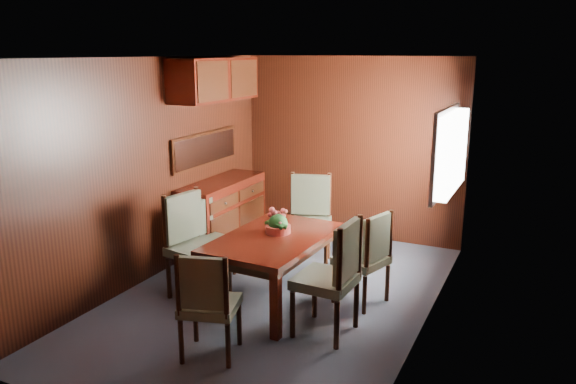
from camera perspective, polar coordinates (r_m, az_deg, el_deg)
The scene contains 11 objects.
ground at distance 5.86m, azimuth -1.26°, elevation -10.64°, with size 4.50×4.50×0.00m, color #3E4655.
room_shell at distance 5.73m, azimuth -0.79°, elevation 5.83°, with size 3.06×4.52×2.41m.
sideboard at distance 7.10m, azimuth -6.70°, elevation -2.38°, with size 0.48×1.40×0.90m, color #360D06.
dining_table at distance 5.58m, azimuth -1.44°, elevation -5.43°, with size 0.99×1.51×0.69m.
chair_left_near at distance 5.81m, azimuth -9.72°, elevation -4.72°, with size 0.58×0.59×1.08m.
chair_left_far at distance 6.32m, azimuth -8.28°, elevation -4.22°, with size 0.46×0.48×0.87m.
chair_right_near at distance 4.94m, azimuth 4.72°, elevation -8.07°, with size 0.51×0.53×1.07m.
chair_right_far at distance 5.58m, azimuth 8.11°, elevation -6.21°, with size 0.55×0.56×0.96m.
chair_head at distance 4.62m, azimuth -8.22°, elevation -10.78°, with size 0.55×0.53×0.94m.
chair_foot at distance 6.62m, azimuth 2.21°, elevation -2.27°, with size 0.63×0.61×1.06m.
flower_centerpiece at distance 5.60m, azimuth -1.01°, elevation -2.89°, with size 0.27×0.27×0.27m.
Camera 1 is at (2.40, -4.76, 2.46)m, focal length 35.00 mm.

